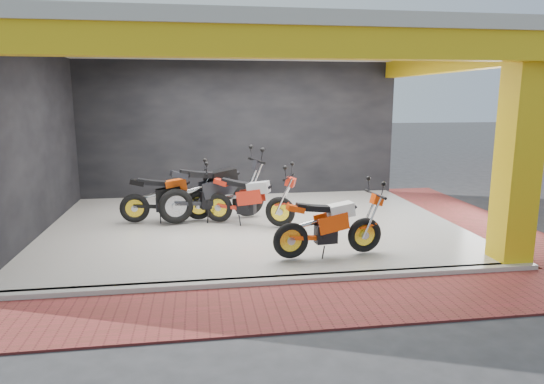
{
  "coord_description": "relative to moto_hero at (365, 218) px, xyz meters",
  "views": [
    {
      "loc": [
        -1.06,
        -7.42,
        2.61
      ],
      "look_at": [
        0.26,
        1.18,
        0.9
      ],
      "focal_mm": 32.0,
      "sensor_mm": 36.0,
      "label": 1
    }
  ],
  "objects": [
    {
      "name": "moto_hero",
      "position": [
        0.0,
        0.0,
        0.0
      ],
      "size": [
        1.99,
        0.9,
        1.18
      ],
      "primitive_type": null,
      "rotation": [
        0.0,
        0.0,
        0.1
      ],
      "color": "#F3440A",
      "rests_on": "showroom_floor"
    },
    {
      "name": "moto_row_a",
      "position": [
        -1.09,
        1.77,
        0.02
      ],
      "size": [
        2.11,
        1.51,
        1.21
      ],
      "primitive_type": null,
      "rotation": [
        0.0,
        0.0,
        -0.44
      ],
      "color": "red",
      "rests_on": "showroom_floor"
    },
    {
      "name": "floor_kerb",
      "position": [
        -1.57,
        -0.86,
        -0.64
      ],
      "size": [
        8.0,
        0.2,
        0.1
      ],
      "primitive_type": "cube",
      "color": "silver",
      "rests_on": "ground"
    },
    {
      "name": "ground",
      "position": [
        -1.57,
        0.16,
        -0.69
      ],
      "size": [
        80.0,
        80.0,
        0.0
      ],
      "primitive_type": "plane",
      "color": "#2D2D30",
      "rests_on": "ground"
    },
    {
      "name": "showroom_floor",
      "position": [
        -1.57,
        2.16,
        -0.64
      ],
      "size": [
        8.0,
        6.0,
        0.1
      ],
      "primitive_type": "cube",
      "color": "silver",
      "rests_on": "ground"
    },
    {
      "name": "header_beam_front",
      "position": [
        -1.57,
        -0.84,
        2.61
      ],
      "size": [
        8.4,
        0.3,
        0.4
      ],
      "primitive_type": "cube",
      "color": "gold",
      "rests_on": "corner_column"
    },
    {
      "name": "paver_front",
      "position": [
        -1.57,
        -1.64,
        -0.67
      ],
      "size": [
        9.0,
        1.4,
        0.03
      ],
      "primitive_type": "cube",
      "color": "maroon",
      "rests_on": "ground"
    },
    {
      "name": "moto_row_b",
      "position": [
        -1.62,
        2.69,
        0.13
      ],
      "size": [
        2.51,
        1.45,
        1.44
      ],
      "primitive_type": null,
      "rotation": [
        0.0,
        0.0,
        0.26
      ],
      "color": "black",
      "rests_on": "showroom_floor"
    },
    {
      "name": "moto_row_c",
      "position": [
        -2.65,
        2.57,
        0.01
      ],
      "size": [
        2.0,
        0.81,
        1.2
      ],
      "primitive_type": null,
      "rotation": [
        0.0,
        0.0,
        0.04
      ],
      "color": "black",
      "rests_on": "showroom_floor"
    },
    {
      "name": "header_beam_right",
      "position": [
        2.43,
        2.16,
        2.61
      ],
      "size": [
        0.3,
        6.4,
        0.4
      ],
      "primitive_type": "cube",
      "color": "gold",
      "rests_on": "corner_column"
    },
    {
      "name": "corner_column",
      "position": [
        2.18,
        -0.59,
        1.06
      ],
      "size": [
        0.5,
        0.5,
        3.5
      ],
      "primitive_type": "cube",
      "color": "gold",
      "rests_on": "ground"
    },
    {
      "name": "back_wall",
      "position": [
        -1.57,
        5.26,
        1.06
      ],
      "size": [
        8.2,
        0.2,
        3.5
      ],
      "primitive_type": "cube",
      "color": "black",
      "rests_on": "ground"
    },
    {
      "name": "left_wall",
      "position": [
        -5.67,
        2.16,
        1.06
      ],
      "size": [
        0.2,
        6.2,
        3.5
      ],
      "primitive_type": "cube",
      "color": "black",
      "rests_on": "ground"
    },
    {
      "name": "showroom_ceiling",
      "position": [
        -1.57,
        2.16,
        2.91
      ],
      "size": [
        8.4,
        6.4,
        0.2
      ],
      "primitive_type": "cube",
      "color": "beige",
      "rests_on": "corner_column"
    },
    {
      "name": "paver_right",
      "position": [
        3.23,
        2.16,
        -0.67
      ],
      "size": [
        1.4,
        7.0,
        0.03
      ],
      "primitive_type": "cube",
      "color": "maroon",
      "rests_on": "ground"
    }
  ]
}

